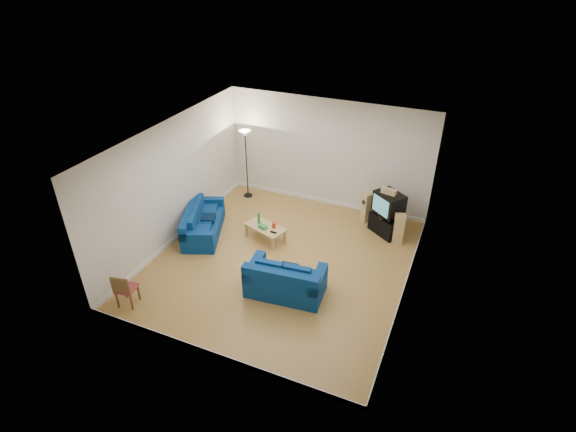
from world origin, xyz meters
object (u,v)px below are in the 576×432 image
at_px(television, 389,203).
at_px(sofa_loveseat, 285,282).
at_px(tv_stand, 385,225).
at_px(coffee_table, 265,228).
at_px(sofa_three_seat, 202,224).

bearing_deg(television, sofa_loveseat, -76.76).
bearing_deg(television, tv_stand, -96.85).
bearing_deg(tv_stand, coffee_table, -116.15).
bearing_deg(tv_stand, television, 80.90).
distance_m(sofa_three_seat, coffee_table, 1.75).
bearing_deg(tv_stand, sofa_loveseat, -78.92).
xyz_separation_m(sofa_three_seat, coffee_table, (1.70, 0.42, 0.06)).
xyz_separation_m(coffee_table, television, (2.86, 1.57, 0.58)).
distance_m(sofa_loveseat, coffee_table, 2.24).
bearing_deg(television, coffee_table, -113.82).
height_order(sofa_three_seat, television, television).
xyz_separation_m(sofa_loveseat, television, (1.51, 3.36, 0.60)).
xyz_separation_m(sofa_three_seat, sofa_loveseat, (3.05, -1.38, 0.04)).
bearing_deg(coffee_table, sofa_three_seat, -166.26).
height_order(sofa_three_seat, tv_stand, sofa_three_seat).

